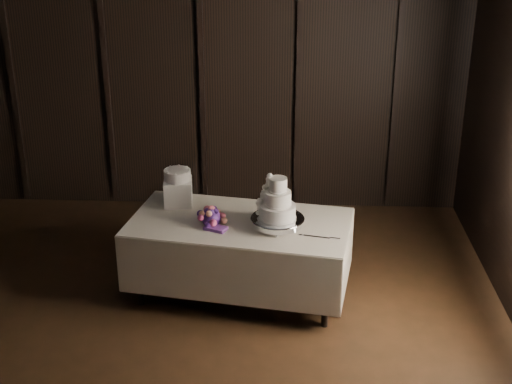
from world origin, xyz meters
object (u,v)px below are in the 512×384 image
object	(u,v)px
display_table	(240,255)
cake_stand	(277,223)
box_pedestal	(178,192)
bouquet	(211,217)
wedding_cake	(274,203)
small_cake	(177,175)

from	to	relation	value
display_table	cake_stand	world-z (taller)	cake_stand
cake_stand	box_pedestal	bearing A→B (deg)	154.15
bouquet	wedding_cake	bearing A→B (deg)	-5.66
bouquet	cake_stand	bearing A→B (deg)	-3.86
wedding_cake	box_pedestal	distance (m)	1.05
small_cake	bouquet	bearing A→B (deg)	-49.60
display_table	bouquet	bearing A→B (deg)	-154.47
display_table	cake_stand	bearing A→B (deg)	-8.28
box_pedestal	small_cake	size ratio (longest dim) A/B	1.03
display_table	small_cake	distance (m)	0.95
display_table	box_pedestal	xyz separation A→B (m)	(-0.61, 0.35, 0.47)
wedding_cake	small_cake	xyz separation A→B (m)	(-0.93, 0.48, 0.06)
cake_stand	wedding_cake	bearing A→B (deg)	-150.26
cake_stand	small_cake	xyz separation A→B (m)	(-0.95, 0.46, 0.26)
display_table	wedding_cake	xyz separation A→B (m)	(0.32, -0.13, 0.58)
wedding_cake	box_pedestal	bearing A→B (deg)	169.47
wedding_cake	small_cake	world-z (taller)	wedding_cake
wedding_cake	display_table	bearing A→B (deg)	174.97
display_table	wedding_cake	bearing A→B (deg)	-12.27
wedding_cake	bouquet	size ratio (longest dim) A/B	0.93
wedding_cake	small_cake	size ratio (longest dim) A/B	1.52
wedding_cake	box_pedestal	xyz separation A→B (m)	(-0.93, 0.48, -0.12)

